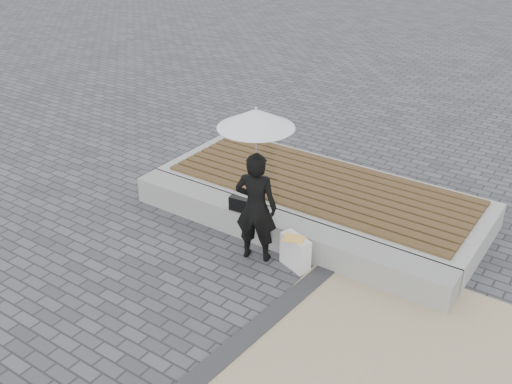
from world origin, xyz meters
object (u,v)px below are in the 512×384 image
parasol (256,118)px  canvas_tote (295,252)px  woman (256,207)px  handbag (239,204)px  seating_ledge (279,231)px

parasol → canvas_tote: (0.56, 0.10, -1.78)m
woman → canvas_tote: size_ratio=3.38×
parasol → canvas_tote: parasol is taller
handbag → parasol: bearing=-39.3°
woman → handbag: woman is taller
handbag → seating_ledge: bearing=6.9°
seating_ledge → canvas_tote: size_ratio=10.91×
seating_ledge → parasol: size_ratio=4.06×
seating_ledge → handbag: (-0.58, -0.14, 0.30)m
woman → parasol: parasol is taller
parasol → handbag: parasol is taller
seating_ledge → handbag: handbag is taller
woman → canvas_tote: woman is taller
parasol → woman: bearing=0.0°
seating_ledge → canvas_tote: bearing=-37.1°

